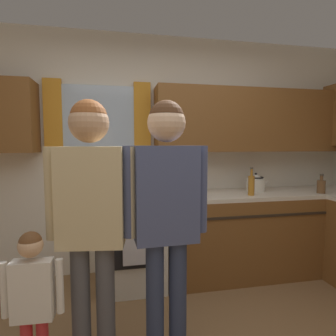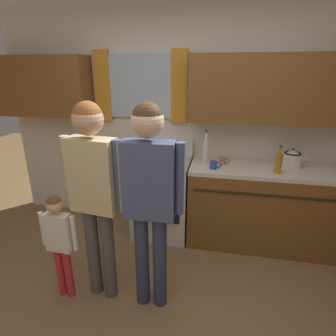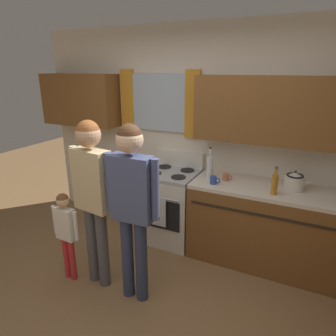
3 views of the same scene
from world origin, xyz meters
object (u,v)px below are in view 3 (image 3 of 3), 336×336
Objects in this scene: stovetop_kettle at (295,181)px; stove_oven at (171,204)px; cup_terracotta at (226,177)px; small_child at (66,227)px; bottle_oil_amber at (275,184)px; mug_cobalt_blue at (214,180)px; adult_holding_child at (93,186)px; bottle_tall_clear at (210,167)px; adult_in_plaid at (132,195)px.

stove_oven is at bearing -177.98° from stovetop_kettle.
cup_terracotta reaches higher than small_child.
bottle_oil_amber is at bearing -128.01° from stovetop_kettle.
adult_holding_child is (-0.88, -0.93, 0.11)m from mug_cobalt_blue.
bottle_oil_amber is 2.11m from small_child.
bottle_tall_clear is 0.22× the size of adult_holding_child.
stove_oven is 1.33m from bottle_oil_amber.
adult_holding_child reaches higher than cup_terracotta.
adult_in_plaid is (-0.53, -1.11, 0.12)m from cup_terracotta.
stove_oven is at bearing 164.97° from mug_cobalt_blue.
mug_cobalt_blue is 1.05× the size of cup_terracotta.
bottle_tall_clear is (0.48, -0.01, 0.57)m from stove_oven.
adult_in_plaid is (0.44, -0.02, 0.00)m from adult_holding_child.
adult_holding_child is (-0.97, -1.09, 0.11)m from cup_terracotta.
adult_holding_child is (-0.78, -1.08, 0.01)m from bottle_tall_clear.
mug_cobalt_blue is 0.42× the size of stovetop_kettle.
stovetop_kettle reaches higher than stove_oven.
stove_oven reaches higher than mug_cobalt_blue.
bottle_tall_clear reaches higher than small_child.
adult_in_plaid is at bearing -138.41° from bottle_oil_amber.
cup_terracotta is (0.19, 0.02, -0.10)m from bottle_tall_clear.
mug_cobalt_blue is (0.10, -0.15, -0.10)m from bottle_tall_clear.
bottle_oil_amber is at bearing -17.93° from cup_terracotta.
stove_oven is 10.11× the size of cup_terracotta.
bottle_oil_amber is 1.42m from adult_in_plaid.
stovetop_kettle is 2.02m from adult_holding_child.
bottle_tall_clear reaches higher than cup_terracotta.
adult_in_plaid is (0.15, -1.11, 0.59)m from stove_oven.
adult_in_plaid reaches higher than bottle_tall_clear.
adult_in_plaid is 1.75× the size of small_child.
adult_in_plaid is at bearing -114.54° from mug_cobalt_blue.
bottle_oil_amber is 2.63× the size of cup_terracotta.
stovetop_kettle is at bearing 51.99° from bottle_oil_amber.
small_child is (-1.28, -1.18, -0.34)m from cup_terracotta.
small_child is at bearing -148.27° from stovetop_kettle.
adult_in_plaid is at bearing -115.27° from cup_terracotta.
small_child is at bearing -174.89° from adult_in_plaid.
stove_oven is 4.02× the size of stovetop_kettle.
adult_holding_child reaches higher than mug_cobalt_blue.
bottle_tall_clear reaches higher than stovetop_kettle.
mug_cobalt_blue is 1.60m from small_child.
adult_holding_child is at bearing -145.78° from stovetop_kettle.
adult_in_plaid reaches higher than adult_holding_child.
bottle_tall_clear is 3.20× the size of mug_cobalt_blue.
stovetop_kettle reaches higher than mug_cobalt_blue.
stove_oven is at bearing 74.90° from adult_holding_child.
adult_holding_child is (-0.29, -1.09, 0.58)m from stove_oven.
stove_oven reaches higher than small_child.
stovetop_kettle is at bearing 43.28° from adult_in_plaid.
bottle_tall_clear is 1.15m from adult_in_plaid.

